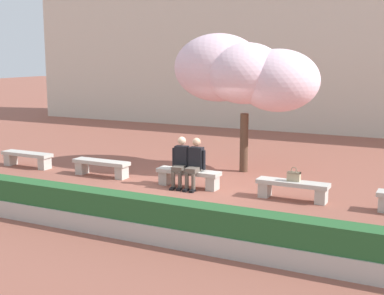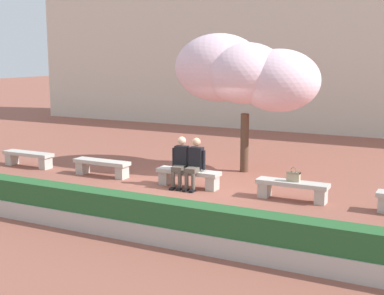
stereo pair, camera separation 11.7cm
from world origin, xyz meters
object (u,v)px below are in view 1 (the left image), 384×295
object	(u,v)px
person_seated_left	(181,160)
stone_bench_center	(189,176)
stone_bench_west_end	(27,157)
handbag	(294,176)
stone_bench_near_east	(293,187)
person_seated_right	(195,161)
cherry_tree_main	(244,73)
stone_bench_near_west	(101,166)

from	to	relation	value
person_seated_left	stone_bench_center	bearing A→B (deg)	14.89
stone_bench_west_end	handbag	size ratio (longest dim) A/B	5.01
stone_bench_west_end	stone_bench_near_east	size ratio (longest dim) A/B	1.00
person_seated_left	handbag	bearing A→B (deg)	1.38
stone_bench_near_east	person_seated_right	bearing A→B (deg)	-178.78
handbag	cherry_tree_main	xyz separation A→B (m)	(-2.23, 2.45, 2.25)
cherry_tree_main	person_seated_left	bearing A→B (deg)	-105.73
stone_bench_center	person_seated_right	distance (m)	0.45
stone_bench_near_east	cherry_tree_main	bearing A→B (deg)	131.93
stone_bench_near_east	person_seated_left	distance (m)	2.96
person_seated_right	cherry_tree_main	bearing A→B (deg)	83.22
person_seated_left	handbag	world-z (taller)	person_seated_left
stone_bench_near_west	person_seated_left	bearing A→B (deg)	-1.20
stone_bench_near_east	cherry_tree_main	xyz separation A→B (m)	(-2.22, 2.47, 2.53)
stone_bench_center	stone_bench_west_end	bearing A→B (deg)	180.00
stone_bench_center	stone_bench_near_east	bearing A→B (deg)	0.00
stone_bench_near_east	person_seated_left	world-z (taller)	person_seated_left
stone_bench_west_end	stone_bench_near_east	xyz separation A→B (m)	(8.19, 0.00, 0.00)
person_seated_right	stone_bench_near_east	bearing A→B (deg)	1.22
person_seated_right	handbag	distance (m)	2.54
stone_bench_center	person_seated_left	xyz separation A→B (m)	(-0.20, -0.05, 0.40)
stone_bench_west_end	stone_bench_near_west	world-z (taller)	same
stone_bench_west_end	stone_bench_center	size ratio (longest dim) A/B	1.00
stone_bench_west_end	handbag	xyz separation A→B (m)	(8.21, 0.02, 0.28)
stone_bench_near_east	stone_bench_center	bearing A→B (deg)	180.00
person_seated_left	cherry_tree_main	distance (m)	3.38
stone_bench_center	person_seated_left	bearing A→B (deg)	-165.11
person_seated_right	person_seated_left	bearing A→B (deg)	179.91
stone_bench_near_west	handbag	xyz separation A→B (m)	(5.48, 0.02, 0.28)
person_seated_left	cherry_tree_main	bearing A→B (deg)	74.27
cherry_tree_main	stone_bench_near_east	bearing A→B (deg)	-48.07
person_seated_left	stone_bench_near_east	bearing A→B (deg)	1.03
stone_bench_west_end	stone_bench_center	world-z (taller)	same
stone_bench_west_end	person_seated_left	bearing A→B (deg)	-0.58
stone_bench_center	stone_bench_near_west	bearing A→B (deg)	180.00
stone_bench_center	handbag	world-z (taller)	handbag
stone_bench_near_west	person_seated_right	bearing A→B (deg)	-1.04
stone_bench_near_east	person_seated_right	xyz separation A→B (m)	(-2.52, -0.05, 0.40)
stone_bench_near_east	handbag	world-z (taller)	handbag
stone_bench_center	stone_bench_near_east	distance (m)	2.73
stone_bench_near_west	cherry_tree_main	size ratio (longest dim) A/B	0.40
cherry_tree_main	person_seated_right	bearing A→B (deg)	-96.78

